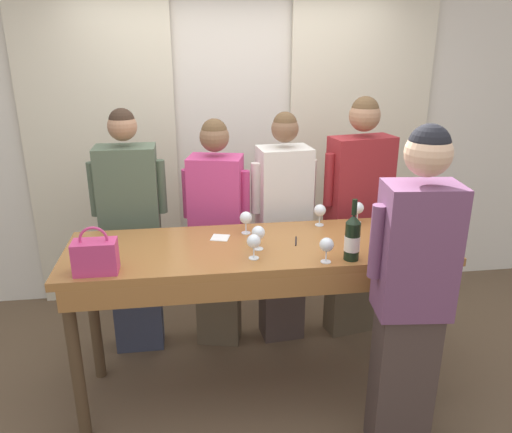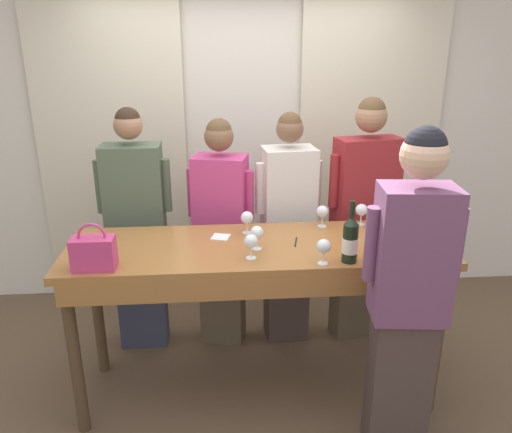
{
  "view_description": "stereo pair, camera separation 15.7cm",
  "coord_description": "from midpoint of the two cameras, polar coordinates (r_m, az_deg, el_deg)",
  "views": [
    {
      "loc": [
        -0.38,
        -2.68,
        2.16
      ],
      "look_at": [
        0.0,
        0.07,
        1.17
      ],
      "focal_mm": 35.0,
      "sensor_mm": 36.0,
      "label": 1
    },
    {
      "loc": [
        -0.22,
        -2.69,
        2.16
      ],
      "look_at": [
        0.0,
        0.07,
        1.17
      ],
      "focal_mm": 35.0,
      "sensor_mm": 36.0,
      "label": 2
    }
  ],
  "objects": [
    {
      "name": "ground_plane",
      "position": [
        3.46,
        -1.2,
        -19.01
      ],
      "size": [
        18.0,
        18.0,
        0.0
      ],
      "primitive_type": "plane",
      "color": "brown"
    },
    {
      "name": "wall_back",
      "position": [
        4.24,
        -3.69,
        9.26
      ],
      "size": [
        12.0,
        0.06,
        2.8
      ],
      "color": "silver",
      "rests_on": "ground_plane"
    },
    {
      "name": "curtain_panel_left",
      "position": [
        4.24,
        -18.27,
        7.57
      ],
      "size": [
        1.19,
        0.03,
        2.69
      ],
      "color": "beige",
      "rests_on": "ground_plane"
    },
    {
      "name": "curtain_panel_right",
      "position": [
        4.39,
        10.58,
        8.6
      ],
      "size": [
        1.19,
        0.03,
        2.69
      ],
      "color": "beige",
      "rests_on": "ground_plane"
    },
    {
      "name": "tasting_bar",
      "position": [
        2.96,
        -1.27,
        -5.69
      ],
      "size": [
        2.22,
        0.71,
        1.02
      ],
      "color": "#9E6633",
      "rests_on": "ground_plane"
    },
    {
      "name": "wine_bottle",
      "position": [
        2.73,
        9.35,
        -2.45
      ],
      "size": [
        0.08,
        0.08,
        0.34
      ],
      "color": "black",
      "rests_on": "tasting_bar"
    },
    {
      "name": "handbag",
      "position": [
        2.71,
        -19.48,
        -4.3
      ],
      "size": [
        0.22,
        0.13,
        0.25
      ],
      "color": "#C63870",
      "rests_on": "tasting_bar"
    },
    {
      "name": "wine_glass_front_left",
      "position": [
        3.23,
        15.1,
        0.15
      ],
      "size": [
        0.08,
        0.08,
        0.14
      ],
      "color": "white",
      "rests_on": "tasting_bar"
    },
    {
      "name": "wine_glass_front_mid",
      "position": [
        3.07,
        -2.63,
        -0.21
      ],
      "size": [
        0.08,
        0.08,
        0.14
      ],
      "color": "white",
      "rests_on": "tasting_bar"
    },
    {
      "name": "wine_glass_front_right",
      "position": [
        3.22,
        5.94,
        0.65
      ],
      "size": [
        0.08,
        0.08,
        0.14
      ],
      "color": "white",
      "rests_on": "tasting_bar"
    },
    {
      "name": "wine_glass_center_left",
      "position": [
        2.72,
        -1.91,
        -2.95
      ],
      "size": [
        0.08,
        0.08,
        0.14
      ],
      "color": "white",
      "rests_on": "tasting_bar"
    },
    {
      "name": "wine_glass_center_mid",
      "position": [
        3.3,
        10.24,
        0.92
      ],
      "size": [
        0.08,
        0.08,
        0.14
      ],
      "color": "white",
      "rests_on": "tasting_bar"
    },
    {
      "name": "wine_glass_center_right",
      "position": [
        2.69,
        6.42,
        -3.3
      ],
      "size": [
        0.08,
        0.08,
        0.14
      ],
      "color": "white",
      "rests_on": "tasting_bar"
    },
    {
      "name": "wine_glass_back_left",
      "position": [
        2.83,
        -1.32,
        -1.92
      ],
      "size": [
        0.08,
        0.08,
        0.14
      ],
      "color": "white",
      "rests_on": "tasting_bar"
    },
    {
      "name": "napkin",
      "position": [
        3.04,
        -5.59,
        -2.44
      ],
      "size": [
        0.13,
        0.13,
        0.0
      ],
      "color": "white",
      "rests_on": "tasting_bar"
    },
    {
      "name": "pen",
      "position": [
        2.98,
        3.08,
        -2.83
      ],
      "size": [
        0.04,
        0.13,
        0.01
      ],
      "color": "black",
      "rests_on": "tasting_bar"
    },
    {
      "name": "guest_olive_jacket",
      "position": [
        3.57,
        -15.23,
        -1.9
      ],
      "size": [
        0.51,
        0.25,
        1.75
      ],
      "color": "#383D51",
      "rests_on": "ground_plane"
    },
    {
      "name": "guest_pink_top",
      "position": [
        3.55,
        -5.74,
        -1.95
      ],
      "size": [
        0.47,
        0.33,
        1.67
      ],
      "color": "brown",
      "rests_on": "ground_plane"
    },
    {
      "name": "guest_cream_sweater",
      "position": [
        3.59,
        1.85,
        -1.45
      ],
      "size": [
        0.47,
        0.3,
        1.71
      ],
      "color": "#473833",
      "rests_on": "ground_plane"
    },
    {
      "name": "guest_striped_shirt",
      "position": [
        3.69,
        10.32,
        -0.07
      ],
      "size": [
        0.56,
        0.29,
        1.8
      ],
      "color": "brown",
      "rests_on": "ground_plane"
    },
    {
      "name": "host_pouring",
      "position": [
        2.63,
        15.74,
        -8.59
      ],
      "size": [
        0.48,
        0.28,
        1.81
      ],
      "color": "#473833",
      "rests_on": "ground_plane"
    }
  ]
}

